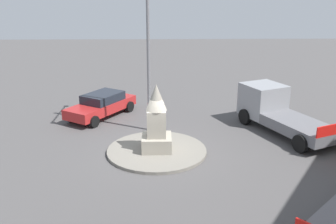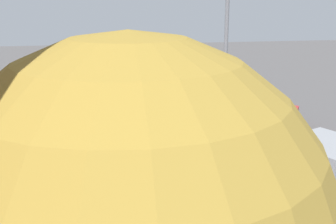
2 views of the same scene
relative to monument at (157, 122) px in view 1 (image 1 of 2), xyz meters
name	(u,v)px [view 1 (image 1 of 2)]	position (x,y,z in m)	size (l,w,h in m)	color
ground_plane	(157,152)	(0.00, 0.00, -1.44)	(80.00, 80.00, 0.00)	#4F4C4C
traffic_island	(157,151)	(0.00, 0.00, -1.37)	(4.52, 4.52, 0.14)	gray
monument	(157,122)	(0.00, 0.00, 0.00)	(1.32, 1.32, 3.05)	#9E9687
streetlamp	(148,27)	(-2.83, -0.40, 3.87)	(3.37, 0.28, 8.91)	slate
car_red_parked_right	(102,104)	(-5.11, -3.20, -0.72)	(4.70, 3.84, 1.36)	#B22323
truck_grey_near_island	(277,110)	(-2.83, 6.25, -0.41)	(6.08, 4.16, 2.16)	gray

